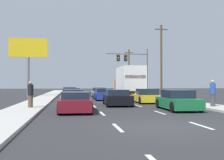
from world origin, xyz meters
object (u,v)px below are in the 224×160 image
car_maroon (76,102)px  car_black (117,98)px  car_green (178,101)px  traffic_signal_mast (131,62)px  car_white (74,97)px  box_truck (129,81)px  utility_pole_mid (161,60)px  roadside_billboard (28,54)px  car_red (72,95)px  utility_pole_far (129,70)px  pedestrian_mid_block (30,94)px  car_blue (104,94)px  car_gray (70,93)px  car_silver (99,93)px  pedestrian_near_corner (213,93)px  car_yellow (147,96)px

car_maroon → car_black: bearing=51.8°
car_black → car_green: (3.23, -4.24, 0.03)m
car_black → traffic_signal_mast: traffic_signal_mast is taller
car_white → box_truck: size_ratio=0.58×
utility_pole_mid → roadside_billboard: bearing=174.1°
car_red → roadside_billboard: bearing=126.6°
car_maroon → utility_pole_far: bearing=72.5°
roadside_billboard → pedestrian_mid_block: (2.88, -18.24, -4.67)m
pedestrian_mid_block → car_blue: bearing=58.2°
car_green → car_blue: bearing=105.9°
car_gray → car_silver: size_ratio=0.89×
car_gray → utility_pole_mid: size_ratio=0.42×
car_silver → car_black: bearing=-90.3°
car_blue → pedestrian_mid_block: pedestrian_mid_block is taller
box_truck → utility_pole_mid: bearing=32.7°
box_truck → car_maroon: bearing=-114.0°
car_blue → car_black: (0.11, -7.45, -0.00)m
utility_pole_mid → pedestrian_near_corner: 18.00m
car_red → car_blue: size_ratio=1.04×
car_white → car_silver: bearing=74.3°
box_truck → car_yellow: (-0.13, -7.99, -1.51)m
car_red → car_yellow: size_ratio=1.05×
car_red → roadside_billboard: 10.79m
car_yellow → car_green: car_green is taller
car_yellow → roadside_billboard: roadside_billboard is taller
car_green → car_maroon: bearing=179.7°
car_green → utility_pole_mid: utility_pole_mid is taller
car_silver → car_black: 14.38m
car_silver → box_truck: size_ratio=0.57×
pedestrian_near_corner → pedestrian_mid_block: pedestrian_near_corner is taller
car_green → pedestrian_mid_block: (-9.46, 1.80, 0.40)m
car_blue → car_silver: bearing=88.4°
car_maroon → pedestrian_mid_block: (-2.93, 1.77, 0.44)m
pedestrian_near_corner → pedestrian_mid_block: 12.40m
utility_pole_far → car_silver: bearing=-114.8°
car_silver → car_green: size_ratio=1.09×
roadside_billboard → car_black: bearing=-60.1°
car_gray → roadside_billboard: bearing=169.6°
car_white → car_maroon: 6.33m
traffic_signal_mast → utility_pole_far: 12.87m
pedestrian_mid_block → roadside_billboard: bearing=99.0°
car_red → car_black: 8.88m
car_green → utility_pole_far: 36.08m
car_yellow → traffic_signal_mast: (2.26, 16.09, 4.46)m
roadside_billboard → car_white: bearing=-67.2°
traffic_signal_mast → utility_pole_far: size_ratio=0.82×
car_white → pedestrian_mid_block: size_ratio=2.69×
roadside_billboard → pedestrian_near_corner: bearing=-51.6°
car_black → utility_pole_mid: size_ratio=0.44×
roadside_billboard → pedestrian_mid_block: roadside_billboard is taller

